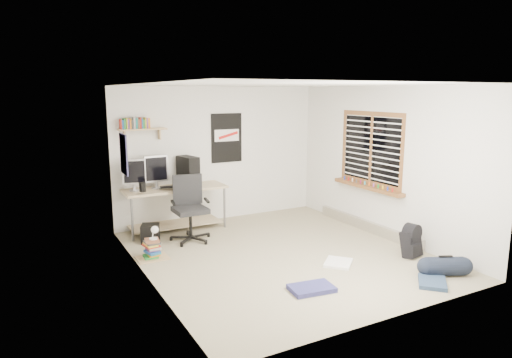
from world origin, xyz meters
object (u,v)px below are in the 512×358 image
office_chair (190,212)px  backpack (411,244)px  desk (175,209)px  duffel_bag (445,265)px  book_stack (152,249)px

office_chair → backpack: office_chair is taller
desk → duffel_bag: (2.48, -3.72, -0.22)m
duffel_bag → book_stack: bearing=169.0°
office_chair → duffel_bag: size_ratio=2.17×
duffel_bag → book_stack: size_ratio=1.13×
duffel_bag → office_chair: bearing=155.7°
desk → duffel_bag: bearing=-61.3°
backpack → book_stack: (-3.39, 1.73, -0.05)m
desk → book_stack: bearing=-126.3°
office_chair → backpack: size_ratio=2.75×
backpack → desk: bearing=119.6°
desk → office_chair: 0.76m
book_stack → backpack: bearing=-27.1°
backpack → book_stack: bearing=141.3°
backpack → duffel_bag: bearing=-112.9°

